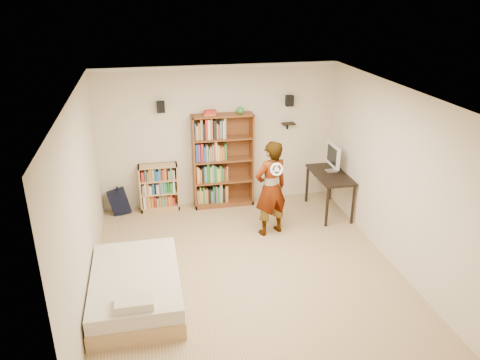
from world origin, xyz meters
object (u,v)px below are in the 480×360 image
at_px(computer_desk, 329,193).
at_px(daybed, 136,284).
at_px(tall_bookshelf, 223,161).
at_px(low_bookshelf, 159,188).
at_px(person, 271,189).

xyz_separation_m(computer_desk, daybed, (-3.58, -2.05, -0.12)).
xyz_separation_m(tall_bookshelf, computer_desk, (1.89, -0.73, -0.52)).
relative_size(tall_bookshelf, daybed, 0.99).
xyz_separation_m(low_bookshelf, daybed, (-0.45, -2.81, -0.19)).
relative_size(tall_bookshelf, person, 1.08).
xyz_separation_m(low_bookshelf, computer_desk, (3.13, -0.76, -0.06)).
bearing_deg(low_bookshelf, person, -35.90).
relative_size(low_bookshelf, computer_desk, 0.79).
bearing_deg(tall_bookshelf, daybed, -121.21).
distance_m(low_bookshelf, person, 2.29).
bearing_deg(daybed, low_bookshelf, 80.88).
height_order(computer_desk, person, person).
height_order(low_bookshelf, person, person).
bearing_deg(daybed, tall_bookshelf, 58.79).
relative_size(daybed, person, 1.09).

